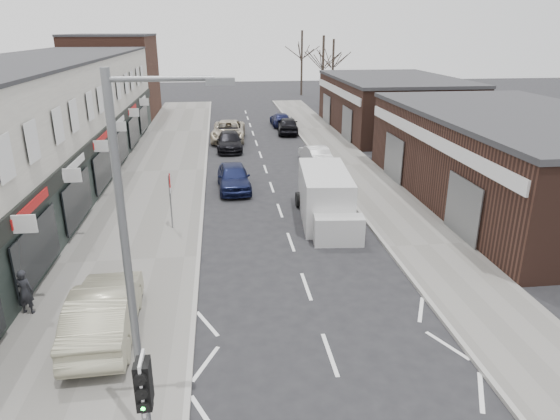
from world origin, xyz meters
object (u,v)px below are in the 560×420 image
object	(u,v)px
warning_sign	(170,184)
parked_car_right_c	(281,119)
traffic_light	(145,395)
parked_car_right_b	(288,125)
white_van	(326,198)
parked_car_right_a	(315,154)
sedan_on_pavement	(105,311)
parked_car_left_c	(228,131)
pedestrian	(25,292)
street_lamp	(136,258)
parked_car_left_a	(234,177)
parked_car_left_b	(229,141)

from	to	relation	value
warning_sign	parked_car_right_c	size ratio (longest dim) A/B	0.64
traffic_light	parked_car_right_b	distance (m)	36.38
white_van	parked_car_right_b	xyz separation A→B (m)	(1.05, 21.16, -0.40)
parked_car_right_a	parked_car_right_c	bearing A→B (deg)	-93.22
sedan_on_pavement	parked_car_left_c	world-z (taller)	sedan_on_pavement
pedestrian	parked_car_left_c	distance (m)	27.00
traffic_light	street_lamp	size ratio (longest dim) A/B	0.39
traffic_light	sedan_on_pavement	bearing A→B (deg)	109.89
warning_sign	traffic_light	bearing A→B (deg)	-86.90
street_lamp	warning_sign	size ratio (longest dim) A/B	2.96
pedestrian	sedan_on_pavement	bearing A→B (deg)	162.10
pedestrian	parked_car_right_c	size ratio (longest dim) A/B	0.36
white_van	parked_car_left_a	bearing A→B (deg)	132.99
sedan_on_pavement	parked_car_left_b	xyz separation A→B (m)	(4.24, 24.20, -0.25)
parked_car_left_b	parked_car_right_a	size ratio (longest dim) A/B	1.18
warning_sign	parked_car_right_c	xyz separation A→B (m)	(8.02, 25.26, -1.59)
parked_car_left_b	parked_car_left_c	world-z (taller)	parked_car_left_c
white_van	pedestrian	bearing A→B (deg)	-141.95
parked_car_left_c	parked_car_right_c	world-z (taller)	parked_car_left_c
sedan_on_pavement	warning_sign	bearing A→B (deg)	-100.76
parked_car_left_b	parked_car_left_c	xyz separation A→B (m)	(0.00, 3.41, 0.12)
white_van	parked_car_right_a	bearing A→B (deg)	87.11
white_van	parked_car_right_c	xyz separation A→B (m)	(0.86, 24.87, -0.52)
pedestrian	traffic_light	bearing A→B (deg)	134.93
street_lamp	parked_car_left_c	distance (m)	32.33
parked_car_left_b	parked_car_right_c	distance (m)	10.72
warning_sign	street_lamp	bearing A→B (deg)	-87.16
street_lamp	parked_car_right_c	distance (m)	38.98
parked_car_right_b	pedestrian	bearing A→B (deg)	71.90
warning_sign	parked_car_right_a	world-z (taller)	warning_sign
white_van	parked_car_right_b	bearing A→B (deg)	92.30
traffic_light	sedan_on_pavement	xyz separation A→B (m)	(-2.04, 5.63, -1.49)
parked_car_left_b	parked_car_right_b	size ratio (longest dim) A/B	1.07
parked_car_left_a	parked_car_left_b	xyz separation A→B (m)	(0.00, 10.01, -0.08)
sedan_on_pavement	parked_car_right_b	distance (m)	31.41
parked_car_right_c	warning_sign	bearing A→B (deg)	71.37
warning_sign	pedestrian	bearing A→B (deg)	-120.51
parked_car_right_b	warning_sign	bearing A→B (deg)	74.37
white_van	pedestrian	xyz separation A→B (m)	(-11.20, -7.25, -0.25)
parked_car_left_c	parked_car_right_b	world-z (taller)	parked_car_left_c
parked_car_right_c	traffic_light	bearing A→B (deg)	78.51
sedan_on_pavement	parked_car_left_c	size ratio (longest dim) A/B	0.85
street_lamp	pedestrian	distance (m)	8.43
traffic_light	sedan_on_pavement	world-z (taller)	traffic_light
traffic_light	street_lamp	bearing A→B (deg)	95.88
sedan_on_pavement	parked_car_left_b	distance (m)	24.57
white_van	parked_car_right_b	world-z (taller)	white_van
white_van	parked_car_right_a	xyz separation A→B (m)	(1.50, 10.63, -0.49)
white_van	parked_car_right_c	size ratio (longest dim) A/B	1.49
traffic_light	parked_car_left_a	world-z (taller)	traffic_light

